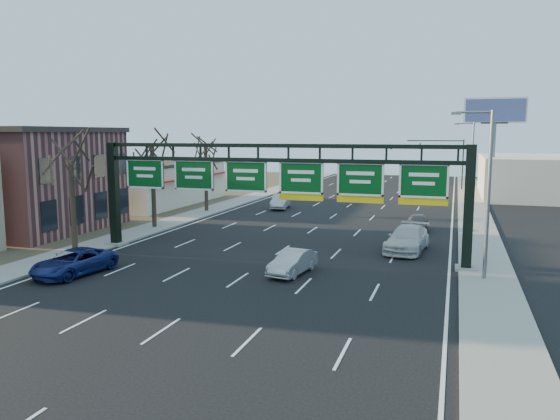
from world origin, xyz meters
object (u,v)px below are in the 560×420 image
(sign_gantry, at_px, (276,184))
(car_silver_sedan, at_px, (293,262))
(car_blue_suv, at_px, (74,262))
(car_white_wagon, at_px, (407,239))

(sign_gantry, relative_size, car_silver_sedan, 6.12)
(sign_gantry, bearing_deg, car_silver_sedan, -59.37)
(car_blue_suv, xyz_separation_m, car_white_wagon, (17.14, 11.96, 0.12))
(sign_gantry, height_order, car_silver_sedan, sign_gantry)
(car_blue_suv, height_order, car_white_wagon, car_white_wagon)
(sign_gantry, distance_m, car_blue_suv, 12.69)
(car_blue_suv, xyz_separation_m, car_silver_sedan, (11.54, 3.90, -0.04))
(car_silver_sedan, xyz_separation_m, car_white_wagon, (5.61, 8.06, 0.17))
(sign_gantry, xyz_separation_m, car_white_wagon, (7.87, 4.23, -3.80))
(car_silver_sedan, bearing_deg, sign_gantry, 129.53)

